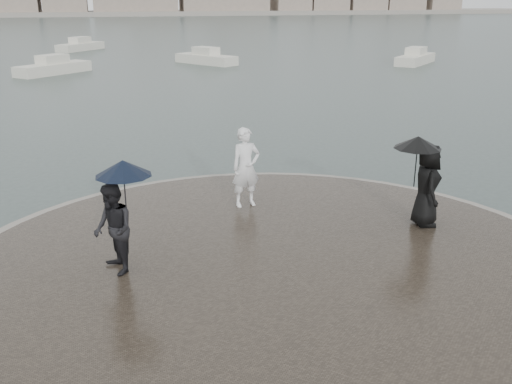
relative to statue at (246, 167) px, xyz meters
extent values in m
cylinder|color=gray|center=(-0.32, -3.49, -1.14)|extent=(12.50, 12.50, 0.32)
cylinder|color=#2D261E|center=(-0.32, -3.49, -1.11)|extent=(11.90, 11.90, 0.36)
imported|color=white|center=(0.00, 0.00, 0.00)|extent=(0.74, 0.55, 1.87)
imported|color=black|center=(-3.05, -2.77, -0.11)|extent=(0.83, 0.95, 1.65)
cylinder|color=black|center=(-2.80, -2.67, 0.42)|extent=(0.02, 0.02, 0.90)
cone|color=black|center=(-2.80, -2.67, 0.97)|extent=(0.99, 0.99, 0.28)
imported|color=black|center=(3.45, -2.11, -0.05)|extent=(0.78, 0.99, 1.78)
cylinder|color=black|center=(3.20, -2.01, 0.37)|extent=(0.02, 0.02, 0.90)
cone|color=black|center=(3.20, -2.01, 0.89)|extent=(1.00, 1.00, 0.26)
cube|color=gray|center=(-0.32, 156.01, -0.70)|extent=(260.00, 20.00, 1.20)
cube|color=silver|center=(-5.35, 47.69, -1.05)|extent=(4.61, 5.34, 0.90)
cube|color=silver|center=(-5.35, 47.69, -0.45)|extent=(2.17, 2.32, 0.90)
cube|color=silver|center=(20.59, 28.87, -1.05)|extent=(5.07, 4.97, 0.90)
cube|color=silver|center=(20.59, 28.87, -0.45)|extent=(2.27, 2.25, 0.90)
cube|color=silver|center=(4.64, 33.03, -1.05)|extent=(4.44, 5.44, 0.90)
cube|color=silver|center=(4.64, 33.03, -0.45)|extent=(2.12, 2.33, 0.90)
cube|color=silver|center=(-6.53, 29.49, -1.05)|extent=(5.02, 5.02, 0.90)
cube|color=silver|center=(-6.53, 29.49, -0.45)|extent=(2.26, 2.26, 0.90)
camera|label=1|loc=(-2.92, -12.33, 3.76)|focal=40.00mm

